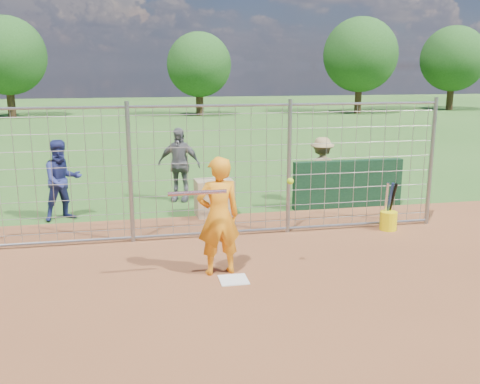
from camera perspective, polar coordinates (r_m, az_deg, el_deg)
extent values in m
plane|color=#2D591E|center=(8.48, -0.94, -8.91)|extent=(100.00, 100.00, 0.00)
plane|color=brown|center=(5.87, 4.67, -19.74)|extent=(18.00, 18.00, 0.00)
cube|color=silver|center=(8.29, -0.69, -9.36)|extent=(0.43, 0.43, 0.02)
cube|color=#11381E|center=(12.58, 11.42, 0.85)|extent=(2.60, 0.20, 1.10)
imported|color=orange|center=(8.27, -2.31, -2.60)|extent=(0.74, 0.54, 1.88)
imported|color=navy|center=(11.88, -18.43, 1.21)|extent=(1.03, 0.94, 1.71)
imported|color=slate|center=(12.97, -6.53, 2.94)|extent=(1.14, 0.81, 1.79)
imported|color=#998253|center=(12.93, 8.69, 2.35)|extent=(1.05, 0.65, 1.57)
cube|color=tan|center=(11.69, -2.79, -0.60)|extent=(0.83, 0.60, 0.80)
cylinder|color=silver|center=(7.79, -4.57, -0.07)|extent=(0.86, 0.09, 0.06)
sphere|color=#AADF17|center=(8.23, 5.38, 1.16)|extent=(0.10, 0.10, 0.10)
cylinder|color=yellow|center=(11.09, 15.55, -2.98)|extent=(0.34, 0.34, 0.38)
cylinder|color=silver|center=(11.02, 15.31, -1.13)|extent=(0.09, 0.19, 0.85)
cylinder|color=navy|center=(11.05, 15.64, -1.11)|extent=(0.10, 0.22, 0.85)
cylinder|color=black|center=(11.07, 15.87, -1.09)|extent=(0.10, 0.30, 0.83)
cylinder|color=gray|center=(9.91, -11.65, 1.94)|extent=(0.08, 0.08, 2.60)
cylinder|color=gray|center=(10.32, 5.24, 2.61)|extent=(0.08, 0.08, 2.60)
cylinder|color=gray|center=(11.53, 19.71, 3.01)|extent=(0.08, 0.08, 2.60)
cylinder|color=gray|center=(9.85, -3.12, 9.18)|extent=(9.00, 0.05, 0.05)
cylinder|color=gray|center=(10.31, -2.95, -4.37)|extent=(9.00, 0.05, 0.05)
cube|color=gray|center=(10.02, -3.03, 2.03)|extent=(9.00, 0.02, 2.50)
cylinder|color=#3F2B19|center=(37.55, -23.27, 9.25)|extent=(0.50, 0.50, 2.52)
sphere|color=#26561E|center=(37.51, -23.64, 13.19)|extent=(4.90, 4.90, 4.90)
cylinder|color=#3F2B19|center=(36.06, -4.32, 9.86)|extent=(0.50, 0.50, 2.16)
sphere|color=#26561E|center=(35.99, -4.39, 13.39)|extent=(4.20, 4.20, 4.20)
cylinder|color=#3F2B19|center=(38.49, 12.51, 10.13)|extent=(0.50, 0.50, 2.59)
sphere|color=#26561E|center=(38.45, 12.71, 14.09)|extent=(5.04, 5.04, 5.04)
cylinder|color=#3F2B19|center=(43.59, 21.52, 9.77)|extent=(0.50, 0.50, 2.45)
sphere|color=#26561E|center=(43.55, 21.81, 13.07)|extent=(4.76, 4.76, 4.76)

